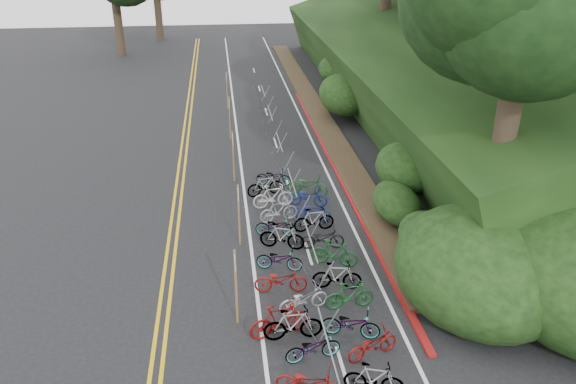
# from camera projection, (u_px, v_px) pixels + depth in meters

# --- Properties ---
(ground) EXTENTS (120.00, 120.00, 0.00)m
(ground) POSITION_uv_depth(u_px,v_px,m) (228.00, 329.00, 16.98)
(ground) COLOR black
(ground) RESTS_ON ground
(road_markings) EXTENTS (7.47, 80.00, 0.01)m
(road_markings) POSITION_uv_depth(u_px,v_px,m) (236.00, 189.00, 26.11)
(road_markings) COLOR gold
(road_markings) RESTS_ON ground
(red_curb) EXTENTS (0.25, 28.00, 0.10)m
(red_curb) POSITION_uv_depth(u_px,v_px,m) (335.00, 167.00, 28.36)
(red_curb) COLOR maroon
(red_curb) RESTS_ON ground
(embankment) EXTENTS (14.30, 48.14, 9.11)m
(embankment) POSITION_uv_depth(u_px,v_px,m) (430.00, 80.00, 34.42)
(embankment) COLOR black
(embankment) RESTS_ON ground
(bike_rack_front) EXTENTS (1.19, 3.13, 1.28)m
(bike_rack_front) POSITION_uv_depth(u_px,v_px,m) (328.00, 355.00, 14.59)
(bike_rack_front) COLOR gray
(bike_rack_front) RESTS_ON ground
(bike_racks_rest) EXTENTS (1.14, 23.00, 1.17)m
(bike_racks_rest) POSITION_uv_depth(u_px,v_px,m) (279.00, 147.00, 28.62)
(bike_racks_rest) COLOR gray
(bike_racks_rest) RESTS_ON ground
(signpost_near) EXTENTS (0.08, 0.40, 2.58)m
(signpost_near) POSITION_uv_depth(u_px,v_px,m) (236.00, 282.00, 16.63)
(signpost_near) COLOR brown
(signpost_near) RESTS_ON ground
(signposts_rest) EXTENTS (0.08, 18.40, 2.50)m
(signposts_rest) POSITION_uv_depth(u_px,v_px,m) (231.00, 132.00, 29.01)
(signposts_rest) COLOR brown
(signposts_rest) RESTS_ON ground
(bike_front) EXTENTS (0.98, 1.93, 1.12)m
(bike_front) POSITION_uv_depth(u_px,v_px,m) (279.00, 320.00, 16.48)
(bike_front) COLOR maroon
(bike_front) RESTS_ON ground
(bike_valet) EXTENTS (3.16, 15.08, 1.07)m
(bike_valet) POSITION_uv_depth(u_px,v_px,m) (305.00, 251.00, 20.18)
(bike_valet) COLOR maroon
(bike_valet) RESTS_ON ground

